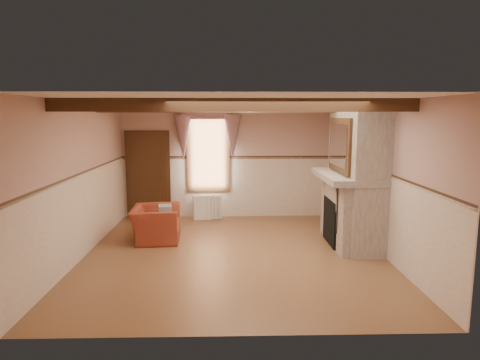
{
  "coord_description": "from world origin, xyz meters",
  "views": [
    {
      "loc": [
        -0.08,
        -7.65,
        2.56
      ],
      "look_at": [
        0.14,
        0.8,
        1.26
      ],
      "focal_mm": 32.0,
      "sensor_mm": 36.0,
      "label": 1
    }
  ],
  "objects_px": {
    "mantel_clock": "(337,164)",
    "side_table": "(166,229)",
    "radiator": "(207,207)",
    "armchair": "(156,224)",
    "bowl": "(349,171)",
    "oil_lamp": "(344,164)"
  },
  "relations": [
    {
      "from": "radiator",
      "to": "armchair",
      "type": "bearing_deg",
      "value": -129.86
    },
    {
      "from": "radiator",
      "to": "bowl",
      "type": "relative_size",
      "value": 1.96
    },
    {
      "from": "side_table",
      "to": "mantel_clock",
      "type": "distance_m",
      "value": 3.87
    },
    {
      "from": "bowl",
      "to": "mantel_clock",
      "type": "xyz_separation_m",
      "value": [
        0.0,
        0.87,
        0.06
      ]
    },
    {
      "from": "side_table",
      "to": "oil_lamp",
      "type": "height_order",
      "value": "oil_lamp"
    },
    {
      "from": "oil_lamp",
      "to": "side_table",
      "type": "bearing_deg",
      "value": -178.4
    },
    {
      "from": "mantel_clock",
      "to": "side_table",
      "type": "bearing_deg",
      "value": -170.28
    },
    {
      "from": "armchair",
      "to": "side_table",
      "type": "relative_size",
      "value": 1.95
    },
    {
      "from": "side_table",
      "to": "radiator",
      "type": "height_order",
      "value": "radiator"
    },
    {
      "from": "mantel_clock",
      "to": "bowl",
      "type": "bearing_deg",
      "value": -90.0
    },
    {
      "from": "radiator",
      "to": "oil_lamp",
      "type": "distance_m",
      "value": 3.62
    },
    {
      "from": "radiator",
      "to": "bowl",
      "type": "bearing_deg",
      "value": -48.74
    },
    {
      "from": "bowl",
      "to": "radiator",
      "type": "bearing_deg",
      "value": 142.93
    },
    {
      "from": "radiator",
      "to": "bowl",
      "type": "height_order",
      "value": "bowl"
    },
    {
      "from": "bowl",
      "to": "mantel_clock",
      "type": "relative_size",
      "value": 1.49
    },
    {
      "from": "armchair",
      "to": "mantel_clock",
      "type": "height_order",
      "value": "mantel_clock"
    },
    {
      "from": "radiator",
      "to": "mantel_clock",
      "type": "xyz_separation_m",
      "value": [
        2.87,
        -1.3,
        1.22
      ]
    },
    {
      "from": "armchair",
      "to": "mantel_clock",
      "type": "xyz_separation_m",
      "value": [
        3.83,
        0.51,
        1.17
      ]
    },
    {
      "from": "bowl",
      "to": "oil_lamp",
      "type": "relative_size",
      "value": 1.27
    },
    {
      "from": "mantel_clock",
      "to": "oil_lamp",
      "type": "distance_m",
      "value": 0.52
    },
    {
      "from": "armchair",
      "to": "bowl",
      "type": "bearing_deg",
      "value": -98.93
    },
    {
      "from": "side_table",
      "to": "oil_lamp",
      "type": "distance_m",
      "value": 3.83
    }
  ]
}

